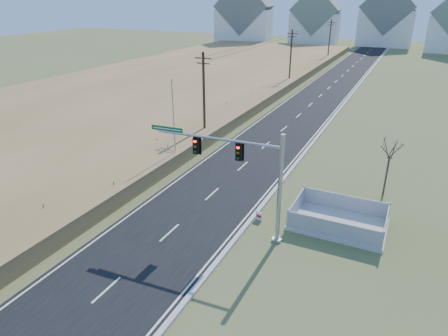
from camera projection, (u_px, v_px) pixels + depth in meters
ground at (185, 219)px, 27.31m from camera, size 260.00×260.00×0.00m
road at (334, 84)px, 68.65m from camera, size 8.00×180.00×0.06m
curb at (359, 85)px, 66.98m from camera, size 0.30×180.00×0.18m
reed_marsh at (184, 78)px, 69.62m from camera, size 38.00×110.00×1.30m
utility_pole_near at (204, 96)px, 40.41m from camera, size 1.80×0.26×9.00m
utility_pole_mid at (291, 57)px, 65.23m from camera, size 1.80×0.26×9.00m
utility_pole_far at (329, 40)px, 90.04m from camera, size 1.80×0.26×9.00m
condo_nw at (244, 17)px, 121.97m from camera, size 17.69×13.38×19.05m
condo_nnw at (315, 20)px, 120.98m from camera, size 14.93×11.17×17.03m
condo_n at (387, 19)px, 116.11m from camera, size 15.27×10.20×18.54m
traffic_signal_mast at (250, 173)px, 23.78m from camera, size 8.80×0.81×7.01m
fence_enclosure at (338, 222)px, 26.40m from camera, size 6.09×4.17×1.39m
open_sign at (259, 216)px, 27.01m from camera, size 0.49×0.17×0.61m
flagpole at (174, 133)px, 34.57m from camera, size 0.35×0.35×7.71m
bare_tree at (391, 148)px, 28.93m from camera, size 1.81×1.81×4.81m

